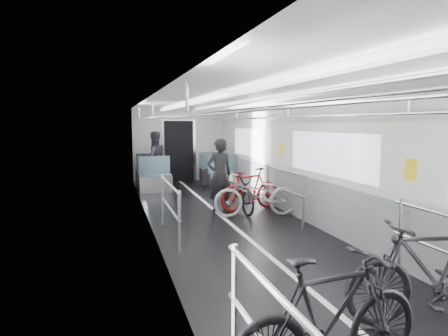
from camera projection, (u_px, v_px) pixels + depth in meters
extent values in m
cube|color=black|center=(248.00, 238.00, 6.72)|extent=(3.00, 14.00, 0.01)
cube|color=white|center=(249.00, 94.00, 6.45)|extent=(3.00, 14.00, 0.02)
cube|color=silver|center=(157.00, 171.00, 6.18)|extent=(0.02, 14.00, 2.40)
cube|color=silver|center=(329.00, 165.00, 6.99)|extent=(0.02, 14.00, 2.40)
cube|color=silver|center=(179.00, 145.00, 13.27)|extent=(3.00, 0.02, 2.40)
cube|color=white|center=(248.00, 238.00, 6.72)|extent=(0.08, 13.80, 0.01)
cube|color=slate|center=(160.00, 218.00, 6.27)|extent=(0.01, 13.90, 0.90)
cube|color=slate|center=(327.00, 207.00, 7.07)|extent=(0.01, 13.90, 0.90)
cube|color=white|center=(159.00, 158.00, 6.16)|extent=(0.01, 10.80, 0.75)
cube|color=white|center=(328.00, 154.00, 6.96)|extent=(0.01, 10.80, 0.75)
cube|color=white|center=(216.00, 97.00, 6.31)|extent=(0.14, 13.40, 0.05)
cube|color=white|center=(280.00, 99.00, 6.61)|extent=(0.14, 13.40, 0.05)
cube|color=black|center=(179.00, 151.00, 13.24)|extent=(0.95, 0.10, 2.00)
imported|color=black|center=(330.00, 320.00, 2.92)|extent=(1.73, 0.69, 1.01)
imported|color=black|center=(432.00, 271.00, 3.83)|extent=(1.81, 0.78, 1.05)
imported|color=#A09FA4|center=(256.00, 194.00, 8.26)|extent=(1.83, 0.77, 0.94)
imported|color=#9E1813|center=(251.00, 189.00, 8.85)|extent=(1.62, 0.87, 0.94)
imported|color=black|center=(238.00, 192.00, 8.77)|extent=(0.76, 1.68, 0.85)
imported|color=black|center=(220.00, 175.00, 8.71)|extent=(0.63, 0.46, 1.60)
imported|color=#2F2C34|center=(154.00, 159.00, 12.19)|extent=(0.95, 0.83, 1.68)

